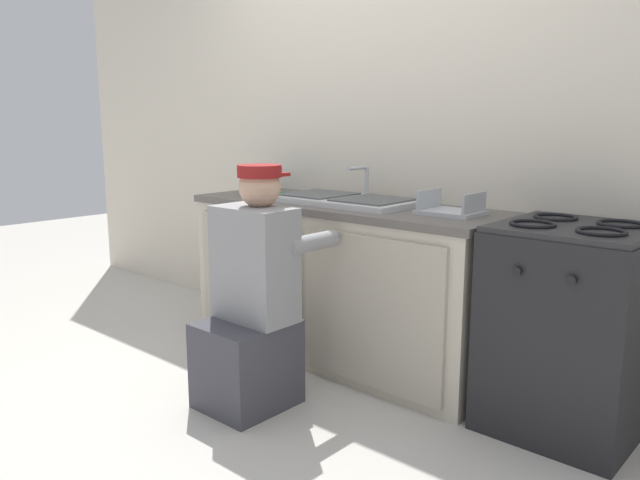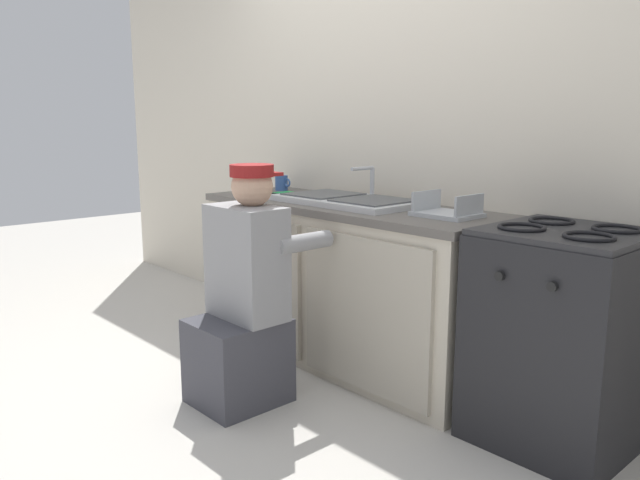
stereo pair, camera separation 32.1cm
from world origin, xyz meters
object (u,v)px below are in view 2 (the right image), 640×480
coffee_mug (282,183)px  dish_rack_tray (447,211)px  stove_range (561,336)px  sink_double_basin (348,200)px  plumber_person (244,305)px  water_glass (255,186)px  cell_phone (283,193)px

coffee_mug → dish_rack_tray: dish_rack_tray is taller
stove_range → coffee_mug: size_ratio=7.09×
sink_double_basin → stove_range: bearing=-0.1°
stove_range → plumber_person: bearing=-148.3°
dish_rack_tray → water_glass: dish_rack_tray is taller
dish_rack_tray → cell_phone: size_ratio=2.00×
stove_range → dish_rack_tray: bearing=179.2°
plumber_person → water_glass: bearing=139.6°
coffee_mug → dish_rack_tray: (1.36, -0.13, -0.02)m
dish_rack_tray → water_glass: (-1.29, -0.13, 0.03)m
plumber_person → coffee_mug: plumber_person is taller
plumber_person → stove_range: bearing=31.7°
stove_range → cell_phone: 1.84m
sink_double_basin → coffee_mug: 0.74m
water_glass → plumber_person: bearing=-40.4°
sink_double_basin → water_glass: 0.67m
sink_double_basin → dish_rack_tray: size_ratio=2.86×
cell_phone → coffee_mug: bearing=143.7°
water_glass → cell_phone: (0.09, 0.14, -0.04)m
stove_range → water_glass: size_ratio=8.93×
stove_range → plumber_person: size_ratio=0.81×
plumber_person → dish_rack_tray: size_ratio=3.94×
sink_double_basin → coffee_mug: sink_double_basin is taller
stove_range → dish_rack_tray: 0.74m
coffee_mug → cell_phone: coffee_mug is taller
sink_double_basin → water_glass: sink_double_basin is taller
stove_range → water_glass: bearing=-176.4°
water_glass → cell_phone: water_glass is taller
stove_range → coffee_mug: (-1.95, 0.14, 0.47)m
plumber_person → water_glass: size_ratio=11.04×
water_glass → cell_phone: size_ratio=0.71×
water_glass → coffee_mug: bearing=104.9°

